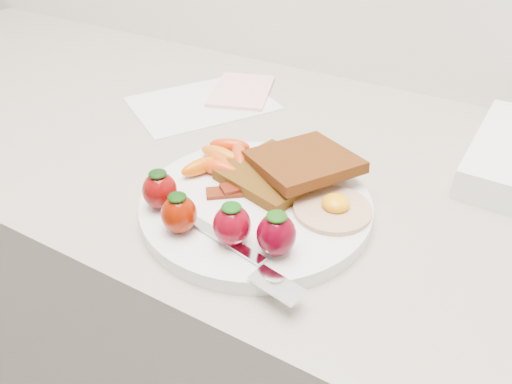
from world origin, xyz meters
The scene contains 11 objects.
counter centered at (0.00, 1.70, 0.45)m, with size 2.00×0.60×0.90m, color gray.
plate centered at (0.00, 1.57, 0.91)m, with size 0.27×0.27×0.02m, color white.
toast_lower centered at (0.00, 1.62, 0.93)m, with size 0.11×0.11×0.01m, color #36210D.
toast_upper centered at (0.02, 1.64, 0.94)m, with size 0.11×0.11×0.01m, color #3E1404.
fried_egg centered at (0.09, 1.59, 0.92)m, with size 0.11×0.11×0.02m.
bacon_strips centered at (-0.01, 1.58, 0.92)m, with size 0.10×0.09×0.01m.
baby_carrots centered at (-0.08, 1.61, 0.93)m, with size 0.08×0.11×0.02m.
strawberries centered at (-0.01, 1.49, 0.94)m, with size 0.19×0.06×0.05m.
fork centered at (0.04, 1.47, 0.92)m, with size 0.18×0.07×0.00m.
paper_sheet centered at (-0.23, 1.78, 0.90)m, with size 0.17×0.22×0.00m, color white.
notepad centered at (-0.19, 1.85, 0.91)m, with size 0.10×0.14×0.01m, color #F3B5BE.
Camera 1 is at (0.24, 1.16, 1.26)m, focal length 35.00 mm.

